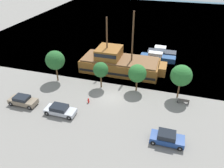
# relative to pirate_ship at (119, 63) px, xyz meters

# --- Properties ---
(ground_plane) EXTENTS (160.00, 160.00, 0.00)m
(ground_plane) POSITION_rel_pirate_ship_xyz_m (1.19, -8.98, -1.60)
(ground_plane) COLOR gray
(water_surface) EXTENTS (80.00, 80.00, 0.00)m
(water_surface) POSITION_rel_pirate_ship_xyz_m (1.19, 35.02, -1.60)
(water_surface) COLOR #33566B
(water_surface) RESTS_ON ground
(pirate_ship) EXTENTS (15.71, 6.01, 11.28)m
(pirate_ship) POSITION_rel_pirate_ship_xyz_m (0.00, 0.00, 0.00)
(pirate_ship) COLOR brown
(pirate_ship) RESTS_ON water_surface
(moored_boat_dockside) EXTENTS (6.02, 2.24, 1.95)m
(moored_boat_dockside) POSITION_rel_pirate_ship_xyz_m (6.98, 9.60, -0.88)
(moored_boat_dockside) COLOR #2D333D
(moored_boat_dockside) RESTS_ON water_surface
(moored_boat_outer) EXTENTS (7.15, 1.94, 1.76)m
(moored_boat_outer) POSITION_rel_pirate_ship_xyz_m (6.44, 6.66, -0.92)
(moored_boat_outer) COLOR navy
(moored_boat_outer) RESTS_ON water_surface
(parked_car_curb_front) EXTENTS (4.37, 1.85, 1.36)m
(parked_car_curb_front) POSITION_rel_pirate_ship_xyz_m (-4.50, -14.86, -0.92)
(parked_car_curb_front) COLOR #B7BCC6
(parked_car_curb_front) RESTS_ON ground_plane
(parked_car_curb_mid) EXTENTS (4.17, 1.82, 1.43)m
(parked_car_curb_mid) POSITION_rel_pirate_ship_xyz_m (-10.82, -14.47, -0.88)
(parked_car_curb_mid) COLOR #7F705B
(parked_car_curb_mid) RESTS_ON ground_plane
(parked_car_curb_rear) EXTENTS (3.96, 1.86, 1.52)m
(parked_car_curb_rear) POSITION_rel_pirate_ship_xyz_m (10.18, -16.10, -0.86)
(parked_car_curb_rear) COLOR navy
(parked_car_curb_rear) RESTS_ON ground_plane
(fire_hydrant) EXTENTS (0.42, 0.25, 0.76)m
(fire_hydrant) POSITION_rel_pirate_ship_xyz_m (-1.74, -11.25, -1.19)
(fire_hydrant) COLOR red
(fire_hydrant) RESTS_ON ground_plane
(bench_promenade_east) EXTENTS (1.69, 0.45, 0.85)m
(bench_promenade_east) POSITION_rel_pirate_ship_xyz_m (11.93, -7.39, -1.17)
(bench_promenade_east) COLOR #4C4742
(bench_promenade_east) RESTS_ON ground_plane
(tree_row_east) EXTENTS (3.23, 3.23, 5.54)m
(tree_row_east) POSITION_rel_pirate_ship_xyz_m (-9.38, -6.63, 2.31)
(tree_row_east) COLOR brown
(tree_row_east) RESTS_ON ground_plane
(tree_row_mideast) EXTENTS (2.48, 2.48, 4.52)m
(tree_row_mideast) POSITION_rel_pirate_ship_xyz_m (-1.33, -6.54, 1.66)
(tree_row_mideast) COLOR brown
(tree_row_mideast) RESTS_ON ground_plane
(tree_row_midwest) EXTENTS (2.90, 2.90, 4.60)m
(tree_row_midwest) POSITION_rel_pirate_ship_xyz_m (4.49, -5.84, 1.54)
(tree_row_midwest) COLOR brown
(tree_row_midwest) RESTS_ON ground_plane
(tree_row_west) EXTENTS (3.19, 3.19, 5.47)m
(tree_row_west) POSITION_rel_pirate_ship_xyz_m (11.05, -5.95, 2.26)
(tree_row_west) COLOR brown
(tree_row_west) RESTS_ON ground_plane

